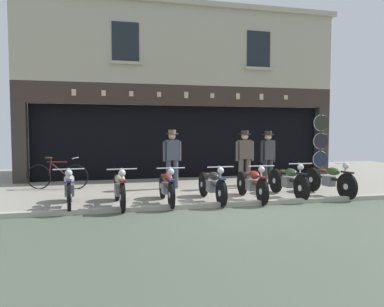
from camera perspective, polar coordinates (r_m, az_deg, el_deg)
name	(u,v)px	position (r m, az deg, el deg)	size (l,w,h in m)	color
ground	(253,219)	(7.43, 9.53, -10.01)	(23.40, 22.00, 0.18)	gray
shop_facade	(176,131)	(14.91, -2.58, 3.55)	(11.70, 4.42, 6.22)	black
motorcycle_far_left	(69,188)	(8.61, -18.53, -5.10)	(0.62, 2.01, 0.92)	black
motorcycle_left	(120,187)	(8.43, -11.22, -5.21)	(0.62, 2.02, 0.91)	black
motorcycle_center_left	(167,186)	(8.58, -3.97, -5.03)	(0.62, 1.96, 0.91)	black
motorcycle_center	(212,184)	(8.82, 3.14, -4.79)	(0.62, 2.01, 0.91)	black
motorcycle_center_right	(252,183)	(9.13, 9.30, -4.54)	(0.62, 2.00, 0.91)	black
motorcycle_right	(288,180)	(9.72, 14.74, -4.06)	(0.62, 1.99, 0.93)	black
motorcycle_far_right	(329,179)	(10.26, 20.56, -3.76)	(0.62, 2.02, 0.93)	black
salesman_left	(172,156)	(10.74, -3.12, -0.34)	(0.55, 0.37, 1.73)	#3D424C
shopkeeper_center	(245,156)	(11.00, 8.19, -0.34)	(0.56, 0.36, 1.71)	brown
salesman_right	(268,155)	(11.83, 11.73, -0.17)	(0.55, 0.37, 1.69)	#2D2D33
tyre_sign_pole	(321,142)	(13.31, 19.40, 1.73)	(0.57, 0.06, 2.29)	#232328
advert_board_near	(139,135)	(13.07, -8.26, 2.91)	(0.84, 0.03, 1.08)	silver
leaning_bicycle	(57,176)	(11.42, -20.28, -3.25)	(1.78, 0.66, 0.96)	black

